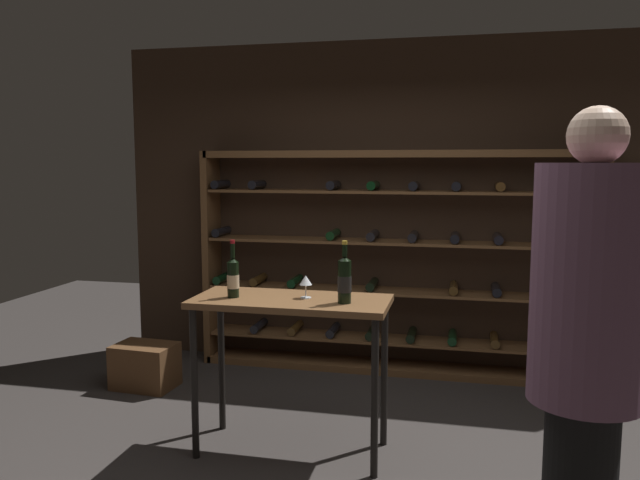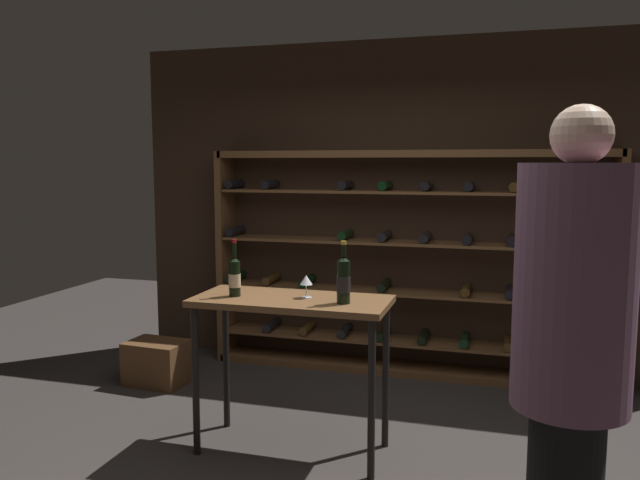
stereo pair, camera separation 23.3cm
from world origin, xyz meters
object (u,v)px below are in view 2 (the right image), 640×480
at_px(person_guest_khaki, 571,343).
at_px(wine_glass_stemmed_left, 306,281).
at_px(wine_bottle_gold_foil, 235,276).
at_px(wine_crate, 157,363).
at_px(tasting_table, 292,318).
at_px(wine_rack, 405,264).
at_px(wine_bottle_red_label, 343,280).

relative_size(person_guest_khaki, wine_glass_stemmed_left, 14.33).
bearing_deg(person_guest_khaki, wine_bottle_gold_foil, -130.10).
height_order(wine_crate, wine_glass_stemmed_left, wine_glass_stemmed_left).
xyz_separation_m(person_guest_khaki, wine_glass_stemmed_left, (-1.42, 1.10, -0.03)).
distance_m(person_guest_khaki, wine_crate, 3.66).
distance_m(tasting_table, wine_crate, 1.82).
bearing_deg(wine_bottle_gold_foil, wine_rack, 65.21).
bearing_deg(wine_crate, tasting_table, -29.82).
bearing_deg(wine_rack, person_guest_khaki, -69.01).
distance_m(tasting_table, wine_glass_stemmed_left, 0.25).
xyz_separation_m(tasting_table, wine_crate, (-1.46, 0.84, -0.68)).
relative_size(tasting_table, wine_glass_stemmed_left, 8.55).
distance_m(wine_bottle_red_label, wine_glass_stemmed_left, 0.27).
xyz_separation_m(wine_crate, wine_glass_stemmed_left, (1.55, -0.81, 0.91)).
bearing_deg(wine_rack, wine_glass_stemmed_left, -102.21).
relative_size(wine_bottle_red_label, wine_glass_stemmed_left, 2.64).
relative_size(wine_crate, wine_glass_stemmed_left, 3.40).
relative_size(person_guest_khaki, wine_bottle_gold_foil, 5.66).
height_order(tasting_table, person_guest_khaki, person_guest_khaki).
bearing_deg(tasting_table, wine_rack, 75.22).
relative_size(wine_crate, wine_bottle_gold_foil, 1.34).
bearing_deg(person_guest_khaki, wine_crate, -134.05).
bearing_deg(wine_rack, tasting_table, -104.78).
bearing_deg(wine_bottle_red_label, tasting_table, 170.52).
xyz_separation_m(wine_crate, wine_bottle_red_label, (1.81, -0.90, 0.95)).
height_order(wine_crate, wine_bottle_red_label, wine_bottle_red_label).
xyz_separation_m(wine_rack, wine_glass_stemmed_left, (-0.36, -1.66, 0.13)).
bearing_deg(wine_glass_stemmed_left, person_guest_khaki, -37.89).
height_order(person_guest_khaki, wine_glass_stemmed_left, person_guest_khaki).
bearing_deg(wine_bottle_gold_foil, person_guest_khaki, -28.87).
distance_m(wine_rack, wine_crate, 2.23).
distance_m(tasting_table, person_guest_khaki, 1.87).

